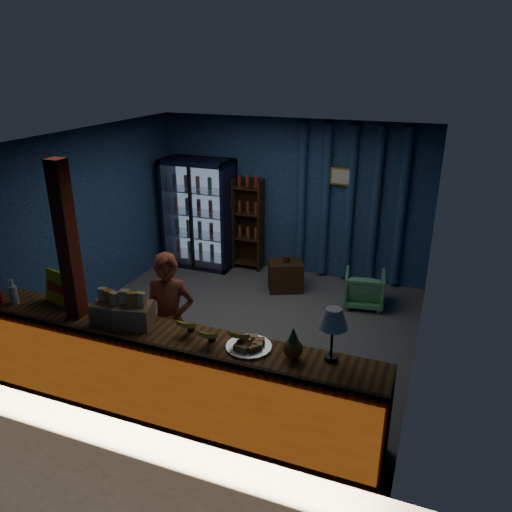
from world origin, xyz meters
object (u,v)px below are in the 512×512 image
Objects in this scene: shopkeeper at (170,320)px; green_chair at (364,289)px; pastry_tray at (249,346)px; table_lamp at (333,320)px.

green_chair is (1.72, 2.69, -0.51)m from shopkeeper.
shopkeeper is at bearing 157.81° from pastry_tray.
green_chair is at bearing 79.42° from pastry_tray.
shopkeeper reaches higher than pastry_tray.
pastry_tray is at bearing -173.80° from table_lamp.
pastry_tray is 0.85× the size of table_lamp.
green_chair is 1.14× the size of table_lamp.
shopkeeper is 1.24m from pastry_tray.
green_chair is at bearing 40.38° from shopkeeper.
table_lamp is at bearing 84.50° from green_chair.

